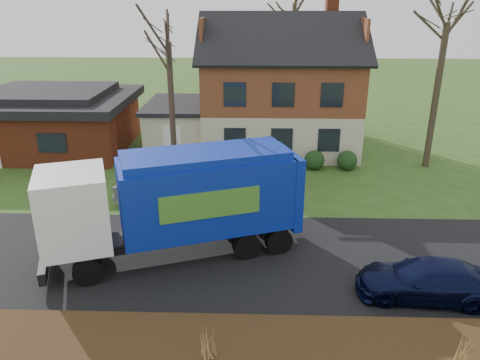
{
  "coord_description": "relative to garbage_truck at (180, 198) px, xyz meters",
  "views": [
    {
      "loc": [
        0.47,
        -14.76,
        8.89
      ],
      "look_at": [
        -0.07,
        2.5,
        2.11
      ],
      "focal_mm": 35.0,
      "sensor_mm": 36.0,
      "label": 1
    }
  ],
  "objects": [
    {
      "name": "garbage_truck",
      "position": [
        0.0,
        0.0,
        0.0
      ],
      "size": [
        9.38,
        5.32,
        3.9
      ],
      "rotation": [
        0.0,
        0.0,
        0.34
      ],
      "color": "black",
      "rests_on": "ground"
    },
    {
      "name": "ground",
      "position": [
        2.14,
        -0.31,
        -2.25
      ],
      "size": [
        120.0,
        120.0,
        0.0
      ],
      "primitive_type": "plane",
      "color": "#2F4B19",
      "rests_on": "ground"
    },
    {
      "name": "grass_clump_east",
      "position": [
        7.95,
        -5.62,
        -1.56
      ],
      "size": [
        0.31,
        0.26,
        0.78
      ],
      "color": "#A78849",
      "rests_on": "mulch_verge"
    },
    {
      "name": "ranch_house",
      "position": [
        -9.86,
        12.69,
        -0.43
      ],
      "size": [
        9.8,
        8.2,
        3.7
      ],
      "color": "#953C20",
      "rests_on": "ground"
    },
    {
      "name": "silver_sedan",
      "position": [
        -1.31,
        4.06,
        -1.5
      ],
      "size": [
        4.77,
        2.53,
        1.5
      ],
      "primitive_type": "imported",
      "rotation": [
        0.0,
        0.0,
        1.35
      ],
      "color": "#929499",
      "rests_on": "ground"
    },
    {
      "name": "navy_wagon",
      "position": [
        8.06,
        -2.42,
        -1.62
      ],
      "size": [
        4.44,
        2.14,
        1.25
      ],
      "primitive_type": "imported",
      "rotation": [
        0.0,
        0.0,
        -1.66
      ],
      "color": "black",
      "rests_on": "ground"
    },
    {
      "name": "tree_front_west",
      "position": [
        -1.44,
        7.39,
        5.7
      ],
      "size": [
        3.24,
        3.24,
        9.64
      ],
      "color": "#392A22",
      "rests_on": "ground"
    },
    {
      "name": "road",
      "position": [
        2.14,
        -0.31,
        -2.24
      ],
      "size": [
        80.0,
        7.0,
        0.02
      ],
      "primitive_type": "cube",
      "color": "black",
      "rests_on": "ground"
    },
    {
      "name": "grass_clump_mid",
      "position": [
        1.49,
        -5.62,
        -1.51
      ],
      "size": [
        0.31,
        0.26,
        0.87
      ],
      "color": "#A68449",
      "rests_on": "mulch_verge"
    },
    {
      "name": "main_house",
      "position": [
        3.63,
        13.6,
        1.78
      ],
      "size": [
        12.95,
        8.95,
        9.26
      ],
      "color": "beige",
      "rests_on": "ground"
    }
  ]
}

